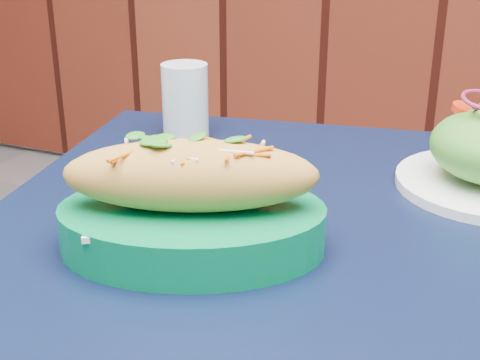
% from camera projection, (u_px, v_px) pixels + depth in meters
% --- Properties ---
extents(cafe_table, '(0.92, 0.92, 0.75)m').
position_uv_depth(cafe_table, '(340.00, 321.00, 0.70)').
color(cafe_table, black).
rests_on(cafe_table, ground).
extents(banh_mi_basket, '(0.31, 0.26, 0.12)m').
position_uv_depth(banh_mi_basket, '(192.00, 205.00, 0.65)').
color(banh_mi_basket, '#027341').
rests_on(banh_mi_basket, cafe_table).
extents(water_glass, '(0.07, 0.07, 0.11)m').
position_uv_depth(water_glass, '(185.00, 101.00, 0.97)').
color(water_glass, silver).
rests_on(water_glass, cafe_table).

